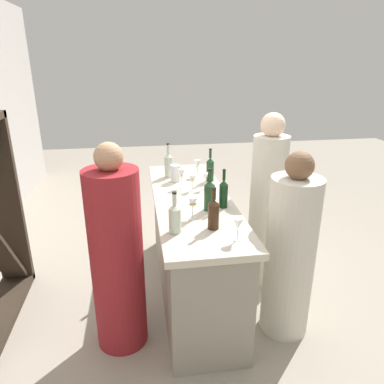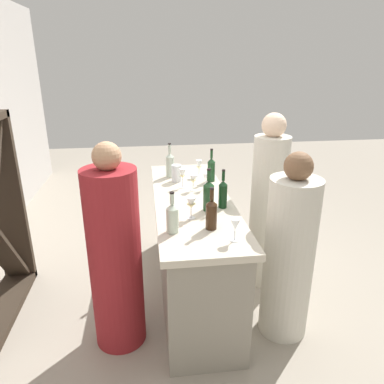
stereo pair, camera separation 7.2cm
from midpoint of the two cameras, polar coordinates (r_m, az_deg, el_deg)
name	(u,v)px [view 2 (the right image)]	position (r m, az deg, el deg)	size (l,w,h in m)	color
ground_plane	(192,290)	(3.51, 0.61, -15.23)	(12.00, 12.00, 0.00)	#9E9384
bar_counter	(192,246)	(3.26, 0.64, -8.48)	(2.01, 0.64, 0.93)	gray
wine_bottle_leftmost_clear_pale	(172,217)	(2.43, -2.27, -3.99)	(0.08, 0.08, 0.29)	#B7C6B2
wine_bottle_second_left_amber_brown	(211,213)	(2.48, 3.91, -3.40)	(0.08, 0.08, 0.30)	#331E0F
wine_bottle_center_olive_green	(209,195)	(2.77, 3.37, -0.44)	(0.08, 0.08, 0.34)	#193D1E
wine_bottle_second_right_dark_green	(223,193)	(2.84, 5.62, -0.21)	(0.07, 0.07, 0.31)	black
wine_bottle_rightmost_olive_green	(211,169)	(3.45, 3.66, 3.65)	(0.07, 0.07, 0.32)	#193D1E
wine_bottle_far_right_clear_pale	(170,164)	(3.58, -2.93, 4.41)	(0.08, 0.08, 0.34)	#B7C6B2
wine_glass_near_left	(235,225)	(2.33, 7.71, -5.22)	(0.07, 0.07, 0.16)	white
wine_glass_near_center	(206,178)	(3.23, 2.81, 2.28)	(0.06, 0.06, 0.15)	white
wine_glass_near_right	(199,165)	(3.59, 1.69, 4.22)	(0.06, 0.06, 0.17)	white
wine_glass_far_left	(193,180)	(3.20, 0.83, 1.89)	(0.06, 0.06, 0.14)	white
wine_glass_far_center	(182,175)	(3.27, -0.88, 2.75)	(0.07, 0.07, 0.18)	white
wine_glass_far_right	(191,204)	(2.63, 0.63, -1.85)	(0.08, 0.08, 0.17)	white
water_pitcher	(176,173)	(3.45, -1.87, 2.99)	(0.10, 0.10, 0.16)	silver
person_left_guest	(268,208)	(3.39, 12.43, -2.45)	(0.41, 0.41, 1.62)	beige
person_center_guest	(289,256)	(2.83, 15.78, -9.65)	(0.38, 0.38, 1.46)	beige
person_right_guest	(115,257)	(2.67, -11.27, -10.10)	(0.40, 0.40, 1.55)	maroon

